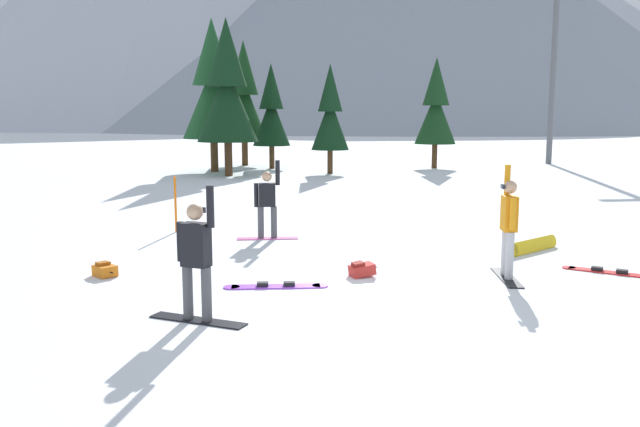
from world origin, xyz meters
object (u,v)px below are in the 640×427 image
at_px(snowboarder_background, 267,202).
at_px(loose_snowboard_far_spare, 276,286).
at_px(snowboarder_foreground, 196,258).
at_px(pine_tree_young, 330,114).
at_px(snowboarder_midground, 509,225).
at_px(pine_tree_slender, 436,108).
at_px(pine_tree_twin, 271,112).
at_px(loose_snowboard_near_right, 609,272).
at_px(pine_tree_tall, 227,90).
at_px(backpack_red, 362,269).
at_px(trail_marker_pole, 176,204).
at_px(loose_snowboard_near_left, 533,245).
at_px(pine_tree_leaning, 213,89).
at_px(backpack_orange, 105,270).
at_px(ski_lift_tower, 554,58).
at_px(pine_tree_broad, 244,98).

bearing_deg(snowboarder_background, loose_snowboard_far_spare, -91.11).
relative_size(snowboarder_foreground, pine_tree_young, 0.36).
distance_m(snowboarder_midground, pine_tree_slender, 26.18).
bearing_deg(pine_tree_young, pine_tree_twin, 126.65).
relative_size(loose_snowboard_near_right, pine_tree_young, 0.27).
bearing_deg(pine_tree_tall, loose_snowboard_far_spare, -87.47).
height_order(snowboarder_midground, backpack_red, snowboarder_midground).
bearing_deg(pine_tree_slender, trail_marker_pole, -123.61).
xyz_separation_m(snowboarder_foreground, pine_tree_twin, (2.71, 27.93, 2.25)).
bearing_deg(loose_snowboard_near_left, trail_marker_pole, 156.08).
relative_size(snowboarder_background, pine_tree_tall, 0.25).
bearing_deg(pine_tree_leaning, pine_tree_young, -18.68).
height_order(snowboarder_midground, backpack_orange, snowboarder_midground).
bearing_deg(pine_tree_leaning, ski_lift_tower, 8.85).
xyz_separation_m(loose_snowboard_near_left, trail_marker_pole, (-8.06, 3.58, 0.58)).
distance_m(backpack_red, pine_tree_twin, 25.77).
relative_size(backpack_red, pine_tree_tall, 0.07).
bearing_deg(trail_marker_pole, pine_tree_young, 68.67).
distance_m(snowboarder_midground, pine_tree_young, 22.39).
bearing_deg(loose_snowboard_near_left, loose_snowboard_far_spare, -158.52).
bearing_deg(backpack_orange, pine_tree_leaning, 86.52).
relative_size(pine_tree_slender, pine_tree_leaning, 0.78).
relative_size(backpack_red, pine_tree_young, 0.10).
relative_size(snowboarder_foreground, ski_lift_tower, 0.18).
relative_size(pine_tree_twin, ski_lift_tower, 0.51).
relative_size(snowboarder_midground, pine_tree_tall, 0.27).
height_order(snowboarder_background, pine_tree_young, pine_tree_young).
relative_size(snowboarder_background, backpack_red, 3.49).
bearing_deg(loose_snowboard_far_spare, trail_marker_pole, 110.58).
bearing_deg(loose_snowboard_far_spare, snowboarder_background, 88.89).
distance_m(loose_snowboard_near_left, backpack_orange, 9.06).
distance_m(backpack_orange, ski_lift_tower, 34.90).
relative_size(pine_tree_tall, ski_lift_tower, 0.67).
bearing_deg(loose_snowboard_near_left, pine_tree_leaning, 108.93).
bearing_deg(loose_snowboard_near_left, ski_lift_tower, 62.89).
bearing_deg(snowboarder_foreground, pine_tree_tall, 89.28).
relative_size(pine_tree_young, pine_tree_tall, 0.73).
height_order(snowboarder_midground, loose_snowboard_near_right, snowboarder_midground).
distance_m(pine_tree_twin, pine_tree_leaning, 3.81).
bearing_deg(ski_lift_tower, pine_tree_broad, 176.66).
height_order(snowboarder_foreground, pine_tree_broad, pine_tree_broad).
xyz_separation_m(snowboarder_midground, pine_tree_twin, (-2.85, 26.05, 2.21)).
bearing_deg(backpack_orange, loose_snowboard_near_right, -6.02).
height_order(pine_tree_leaning, ski_lift_tower, ski_lift_tower).
relative_size(loose_snowboard_far_spare, backpack_orange, 3.40).
height_order(snowboarder_midground, pine_tree_tall, pine_tree_tall).
bearing_deg(loose_snowboard_near_right, snowboarder_background, 145.30).
bearing_deg(trail_marker_pole, pine_tree_twin, 79.78).
xyz_separation_m(backpack_red, pine_tree_tall, (-2.61, 21.25, 4.07)).
relative_size(loose_snowboard_near_left, pine_tree_slender, 0.26).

